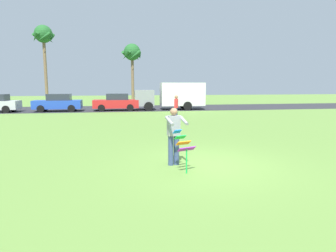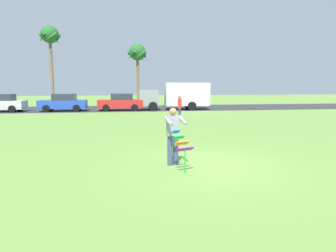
% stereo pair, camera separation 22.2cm
% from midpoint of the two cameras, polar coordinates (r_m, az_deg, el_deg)
% --- Properties ---
extents(ground_plane, '(120.00, 120.00, 0.00)m').
position_cam_midpoint_polar(ground_plane, '(8.87, 8.35, -7.67)').
color(ground_plane, olive).
extents(road_strip, '(120.00, 8.00, 0.01)m').
position_cam_midpoint_polar(road_strip, '(30.29, -3.65, 3.56)').
color(road_strip, '#2D2D33').
rests_on(road_strip, ground).
extents(person_kite_flyer, '(0.61, 0.71, 1.73)m').
position_cam_midpoint_polar(person_kite_flyer, '(8.59, 1.76, -1.61)').
color(person_kite_flyer, '#384772').
rests_on(person_kite_flyer, ground).
extents(kite_held, '(0.56, 0.72, 1.15)m').
position_cam_midpoint_polar(kite_held, '(7.94, 3.57, -3.68)').
color(kite_held, blue).
rests_on(kite_held, ground).
extents(parked_car_silver, '(4.24, 1.92, 1.60)m').
position_cam_midpoint_polar(parked_car_silver, '(29.82, -30.02, 3.90)').
color(parked_car_silver, silver).
rests_on(parked_car_silver, ground).
extents(parked_car_blue, '(4.21, 1.85, 1.60)m').
position_cam_midpoint_polar(parked_car_blue, '(28.29, -19.77, 4.34)').
color(parked_car_blue, '#2347B7').
rests_on(parked_car_blue, ground).
extents(parked_car_red, '(4.20, 1.84, 1.60)m').
position_cam_midpoint_polar(parked_car_red, '(27.74, -9.09, 4.65)').
color(parked_car_red, red).
rests_on(parked_car_red, ground).
extents(parked_truck_grey_van, '(6.76, 2.26, 2.62)m').
position_cam_midpoint_polar(parked_truck_grey_van, '(28.20, 2.26, 6.09)').
color(parked_truck_grey_van, gray).
rests_on(parked_truck_grey_van, ground).
extents(palm_tree_left_near, '(2.58, 2.71, 9.53)m').
position_cam_midpoint_polar(palm_tree_left_near, '(39.25, -22.16, 15.77)').
color(palm_tree_left_near, brown).
rests_on(palm_tree_left_near, ground).
extents(palm_tree_right_near, '(2.58, 2.71, 7.59)m').
position_cam_midpoint_polar(palm_tree_right_near, '(37.97, -5.89, 13.87)').
color(palm_tree_right_near, brown).
rests_on(palm_tree_right_near, ground).
extents(person_walker_near, '(0.32, 0.54, 1.73)m').
position_cam_midpoint_polar(person_walker_near, '(19.09, 2.64, 3.69)').
color(person_walker_near, '#384772').
rests_on(person_walker_near, ground).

